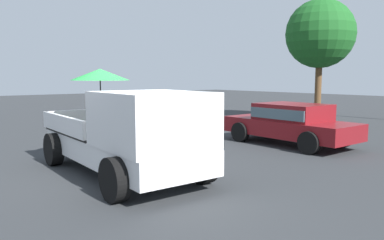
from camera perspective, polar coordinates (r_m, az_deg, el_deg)
name	(u,v)px	position (r m, az deg, el deg)	size (l,w,h in m)	color
ground_plane	(121,173)	(8.88, -10.57, -7.86)	(80.00, 80.00, 0.00)	#2D3033
pickup_truck_main	(129,132)	(8.32, -9.42, -1.83)	(5.12, 2.42, 2.38)	black
parked_sedan_near	(291,122)	(12.62, 14.62, -0.26)	(4.32, 2.02, 1.33)	black
tree_by_lot	(320,34)	(20.17, 18.71, 12.13)	(3.38, 3.38, 5.99)	brown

